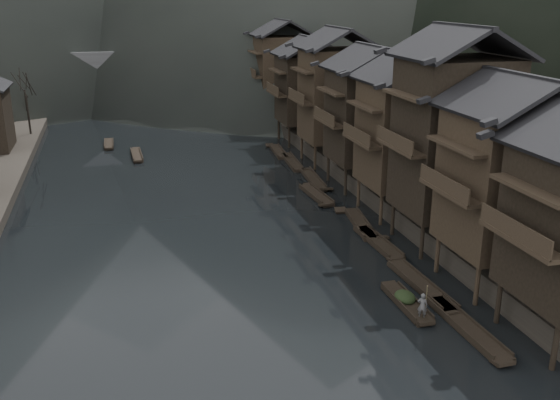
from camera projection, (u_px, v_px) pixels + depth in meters
name	position (u px, v px, depth m)	size (l,w,h in m)	color
water	(232.00, 308.00, 37.05)	(300.00, 300.00, 0.00)	black
right_bank	(436.00, 127.00, 81.99)	(40.00, 200.00, 1.80)	#2D2823
stilt_houses	(378.00, 98.00, 56.17)	(9.00, 67.60, 15.98)	black
moored_sampans	(340.00, 208.00, 53.42)	(2.93, 48.84, 0.47)	black
midriver_boats	(124.00, 150.00, 73.10)	(4.16, 12.24, 0.45)	black
stone_bridge	(148.00, 74.00, 101.34)	(40.00, 6.00, 9.00)	#4C4C4F
hero_sampan	(406.00, 303.00, 37.22)	(1.17, 5.47, 0.44)	black
cargo_heap	(405.00, 292.00, 37.26)	(1.20, 1.58, 0.72)	black
boatman	(423.00, 302.00, 35.14)	(0.57, 0.38, 1.57)	#535356
bamboo_pole	(429.00, 262.00, 34.42)	(0.06, 0.06, 4.38)	#8C7A51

